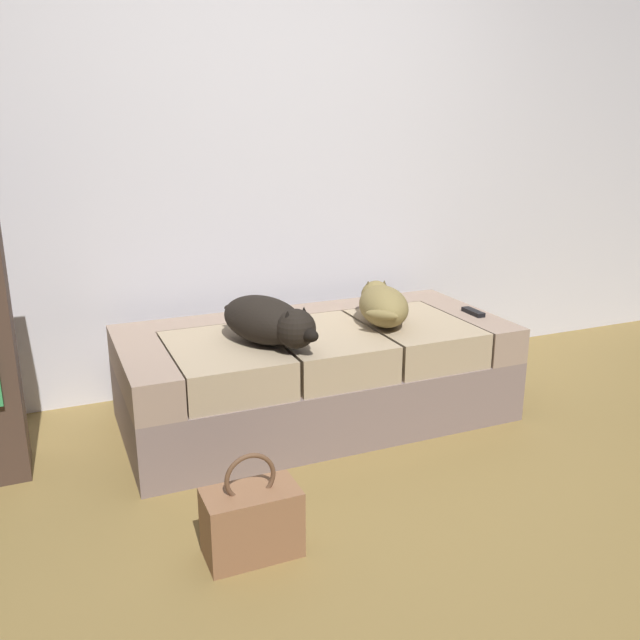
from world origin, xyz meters
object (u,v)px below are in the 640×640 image
handbag (252,521)px  tv_remote (473,312)px  dog_tan (382,304)px  couch (316,373)px  dog_dark (269,321)px

handbag → tv_remote: bearing=29.4°
dog_tan → handbag: bearing=-137.5°
dog_tan → tv_remote: size_ratio=3.56×
couch → tv_remote: size_ratio=12.34×
dog_dark → tv_remote: (1.12, 0.04, -0.09)m
dog_dark → tv_remote: size_ratio=3.93×
couch → tv_remote: 0.88m
couch → dog_dark: (-0.29, -0.15, 0.34)m
tv_remote → couch: bearing=173.7°
couch → tv_remote: tv_remote is taller
tv_remote → handbag: bearing=-149.6°
dog_dark → handbag: size_ratio=1.56×
dog_dark → dog_tan: (0.62, 0.09, -0.01)m
couch → dog_tan: dog_tan is taller
dog_tan → handbag: size_ratio=1.41×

